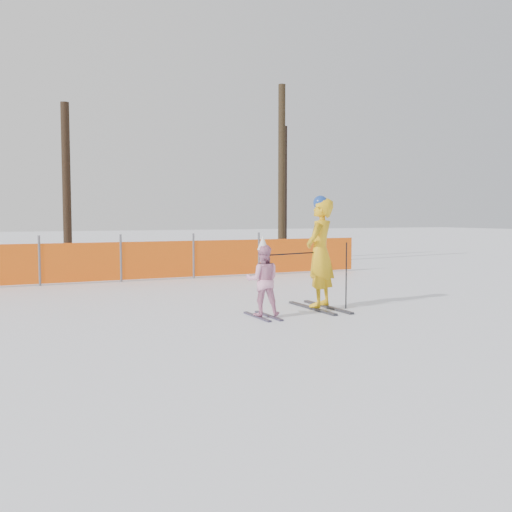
{
  "coord_description": "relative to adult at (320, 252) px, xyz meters",
  "views": [
    {
      "loc": [
        -4.39,
        -8.84,
        1.72
      ],
      "look_at": [
        0.0,
        0.5,
        1.0
      ],
      "focal_mm": 40.0,
      "sensor_mm": 36.0,
      "label": 1
    }
  ],
  "objects": [
    {
      "name": "ground",
      "position": [
        -1.17,
        -0.19,
        -1.05
      ],
      "size": [
        120.0,
        120.0,
        0.0
      ],
      "primitive_type": "plane",
      "color": "white",
      "rests_on": "ground"
    },
    {
      "name": "adult",
      "position": [
        0.0,
        0.0,
        0.0
      ],
      "size": [
        0.88,
        1.61,
        2.1
      ],
      "color": "black",
      "rests_on": "ground"
    },
    {
      "name": "child",
      "position": [
        -1.35,
        -0.36,
        -0.41
      ],
      "size": [
        0.71,
        0.98,
        1.39
      ],
      "color": "black",
      "rests_on": "ground"
    },
    {
      "name": "ski_poles",
      "position": [
        -0.09,
        -0.19,
        -0.22
      ],
      "size": [
        1.7,
        0.32,
        1.24
      ],
      "color": "black",
      "rests_on": "ground"
    },
    {
      "name": "safety_fence",
      "position": [
        -3.87,
        5.93,
        -0.5
      ],
      "size": [
        17.27,
        0.06,
        1.25
      ],
      "color": "#595960",
      "rests_on": "ground"
    },
    {
      "name": "tree_trunks",
      "position": [
        1.61,
        10.7,
        1.84
      ],
      "size": [
        8.42,
        2.61,
        6.43
      ],
      "color": "#2F2415",
      "rests_on": "ground"
    }
  ]
}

